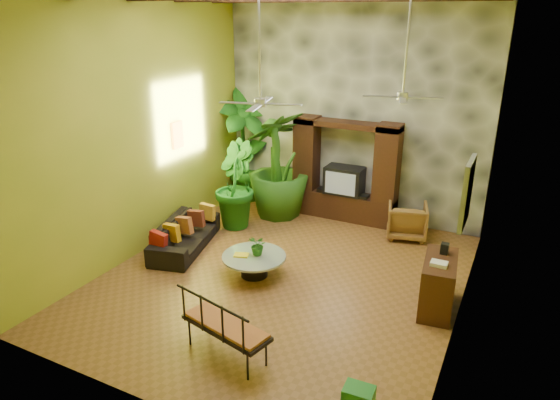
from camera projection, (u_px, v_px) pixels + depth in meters
The scene contains 21 objects.
ground at pixel (283, 277), 9.02m from camera, with size 7.00×7.00×0.00m, color brown.
back_wall at pixel (353, 108), 11.06m from camera, with size 6.00×0.02×5.00m, color olive.
left_wall at pixel (141, 125), 9.40m from camera, with size 0.02×7.00×5.00m, color olive.
right_wall at pixel (478, 167), 6.87m from camera, with size 0.02×7.00×5.00m, color olive.
stone_accent_wall at pixel (352, 108), 11.01m from camera, with size 5.98×0.10×4.98m, color #3F4147.
entertainment_center at pixel (345, 178), 11.30m from camera, with size 2.40×0.55×2.30m.
ceiling_fan_front at pixel (260, 89), 7.56m from camera, with size 1.28×1.28×1.86m.
ceiling_fan_back at pixel (404, 84), 8.14m from camera, with size 1.28×1.28×1.86m.
wall_art_mask at pixel (177, 135), 10.36m from camera, with size 0.06×0.32×0.55m, color gold.
wall_art_painting at pixel (467, 193), 6.46m from camera, with size 0.06×0.70×0.90m, color #2B609F.
sofa at pixel (185, 234), 10.04m from camera, with size 2.03×0.80×0.59m, color black.
wicker_armchair at pixel (407, 220), 10.53m from camera, with size 0.79×0.82×0.74m, color olive.
tall_plant_a at pixel (244, 146), 12.24m from camera, with size 1.49×1.01×2.83m, color #1D6019.
tall_plant_b at pixel (234, 184), 10.91m from camera, with size 1.05×0.85×1.91m, color #1A651B.
tall_plant_c at pixel (278, 165), 11.37m from camera, with size 1.38×1.38×2.46m, color #2A5F19.
coffee_table at pixel (254, 263), 9.00m from camera, with size 1.16×1.16×0.40m.
centerpiece_plant at pixel (258, 245), 8.91m from camera, with size 0.34×0.30×0.38m, color #205A17.
yellow_tray at pixel (241, 255), 8.94m from camera, with size 0.26×0.18×0.03m, color yellow.
iron_bench at pixel (223, 324), 6.73m from camera, with size 1.41×0.79×0.57m.
side_console at pixel (438, 285), 7.93m from camera, with size 0.49×1.09×0.87m, color #341F10.
green_bin at pixel (358, 399), 5.98m from camera, with size 0.36×0.27×0.32m, color #20792D.
Camera 1 is at (3.52, -7.11, 4.51)m, focal length 32.00 mm.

